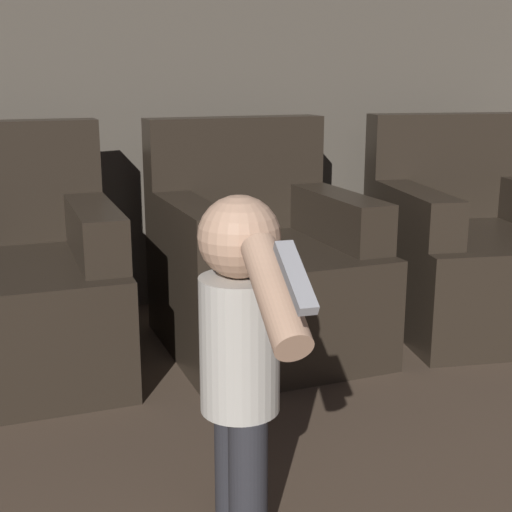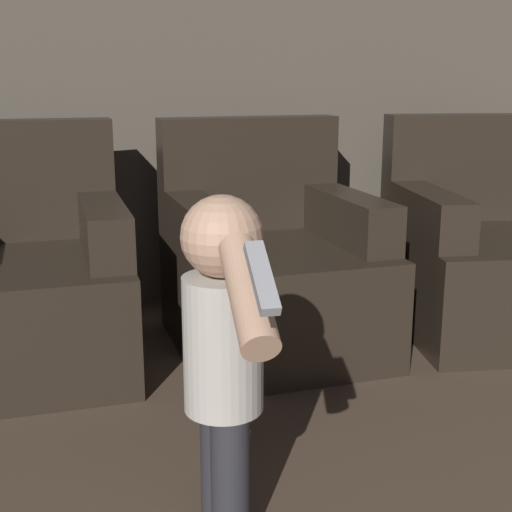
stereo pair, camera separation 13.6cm
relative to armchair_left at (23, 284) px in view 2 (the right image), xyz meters
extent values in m
cube|color=#51493F|center=(0.90, 0.69, 0.97)|extent=(8.40, 0.05, 2.60)
cube|color=black|center=(0.00, -0.05, -0.11)|extent=(0.86, 0.94, 0.45)
cube|color=black|center=(-0.02, 0.30, 0.37)|extent=(0.81, 0.22, 0.50)
cube|color=black|center=(0.32, -0.03, 0.22)|extent=(0.21, 0.73, 0.20)
cube|color=black|center=(1.00, -0.05, -0.11)|extent=(0.88, 0.95, 0.45)
cube|color=black|center=(0.97, 0.30, 0.37)|extent=(0.81, 0.24, 0.50)
cube|color=black|center=(0.69, -0.09, 0.22)|extent=(0.23, 0.73, 0.20)
cube|color=black|center=(1.32, -0.02, 0.22)|extent=(0.23, 0.73, 0.20)
cube|color=black|center=(2.00, -0.05, -0.11)|extent=(0.88, 0.95, 0.45)
cube|color=black|center=(2.04, 0.30, 0.37)|extent=(0.81, 0.24, 0.50)
cube|color=black|center=(1.69, -0.02, 0.22)|extent=(0.23, 0.73, 0.20)
cylinder|color=#28282D|center=(0.59, -1.31, -0.16)|extent=(0.10, 0.10, 0.35)
cylinder|color=#28282D|center=(0.58, -1.21, -0.16)|extent=(0.10, 0.10, 0.35)
cylinder|color=#B7B2A8|center=(0.58, -1.26, 0.18)|extent=(0.19, 0.19, 0.33)
sphere|color=tan|center=(0.58, -1.26, 0.44)|extent=(0.19, 0.19, 0.19)
cylinder|color=tan|center=(0.57, -1.14, 0.17)|extent=(0.08, 0.08, 0.28)
cylinder|color=tan|center=(0.60, -1.50, 0.37)|extent=(0.08, 0.28, 0.21)
cube|color=#99999E|center=(0.60, -1.62, 0.44)|extent=(0.04, 0.16, 0.10)
camera|label=1|loc=(0.19, -2.78, 0.79)|focal=50.00mm
camera|label=2|loc=(0.33, -2.81, 0.79)|focal=50.00mm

